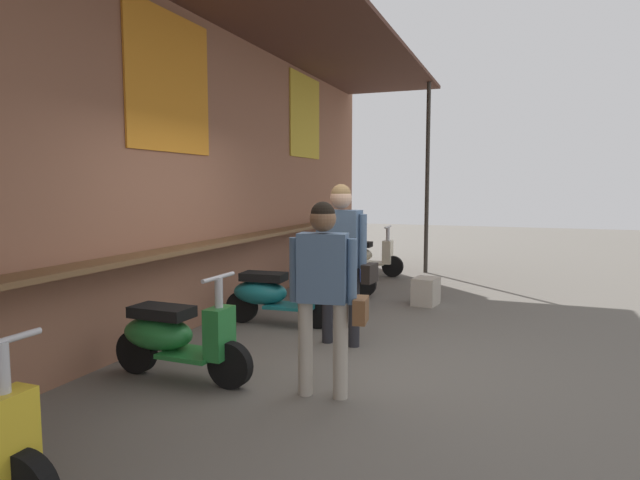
{
  "coord_description": "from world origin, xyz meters",
  "views": [
    {
      "loc": [
        -4.99,
        -1.79,
        1.71
      ],
      "look_at": [
        2.76,
        1.12,
        0.9
      ],
      "focal_mm": 30.46,
      "sensor_mm": 36.0,
      "label": 1
    }
  ],
  "objects_px": {
    "shopper_browsing": "(325,281)",
    "merchandise_crate": "(426,291)",
    "scooter_blue": "(328,270)",
    "scooter_green": "(173,336)",
    "scooter_cream": "(363,255)",
    "scooter_teal": "(273,294)",
    "shopper_with_handbag": "(342,247)"
  },
  "relations": [
    {
      "from": "scooter_teal",
      "to": "shopper_with_handbag",
      "type": "relative_size",
      "value": 0.81
    },
    {
      "from": "scooter_green",
      "to": "shopper_browsing",
      "type": "bearing_deg",
      "value": 5.68
    },
    {
      "from": "shopper_browsing",
      "to": "merchandise_crate",
      "type": "relative_size",
      "value": 3.95
    },
    {
      "from": "scooter_blue",
      "to": "shopper_browsing",
      "type": "xyz_separation_m",
      "value": [
        -3.97,
        -1.4,
        0.57
      ]
    },
    {
      "from": "scooter_teal",
      "to": "merchandise_crate",
      "type": "xyz_separation_m",
      "value": [
        1.81,
        -1.59,
        -0.19
      ]
    },
    {
      "from": "scooter_teal",
      "to": "shopper_browsing",
      "type": "distance_m",
      "value": 2.47
    },
    {
      "from": "shopper_with_handbag",
      "to": "merchandise_crate",
      "type": "xyz_separation_m",
      "value": [
        2.32,
        -0.52,
        -0.87
      ]
    },
    {
      "from": "scooter_teal",
      "to": "scooter_green",
      "type": "bearing_deg",
      "value": -94.01
    },
    {
      "from": "scooter_blue",
      "to": "merchandise_crate",
      "type": "bearing_deg",
      "value": -9.16
    },
    {
      "from": "scooter_teal",
      "to": "scooter_cream",
      "type": "xyz_separation_m",
      "value": [
        4.04,
        0.0,
        0.0
      ]
    },
    {
      "from": "scooter_blue",
      "to": "shopper_browsing",
      "type": "distance_m",
      "value": 4.25
    },
    {
      "from": "scooter_blue",
      "to": "merchandise_crate",
      "type": "relative_size",
      "value": 3.47
    },
    {
      "from": "scooter_green",
      "to": "scooter_blue",
      "type": "relative_size",
      "value": 1.0
    },
    {
      "from": "shopper_browsing",
      "to": "scooter_teal",
      "type": "bearing_deg",
      "value": 27.19
    },
    {
      "from": "shopper_browsing",
      "to": "scooter_blue",
      "type": "bearing_deg",
      "value": 10.94
    },
    {
      "from": "shopper_with_handbag",
      "to": "shopper_browsing",
      "type": "relative_size",
      "value": 1.09
    },
    {
      "from": "scooter_cream",
      "to": "shopper_with_handbag",
      "type": "distance_m",
      "value": 4.72
    },
    {
      "from": "scooter_green",
      "to": "shopper_browsing",
      "type": "xyz_separation_m",
      "value": [
        0.09,
        -1.4,
        0.57
      ]
    },
    {
      "from": "shopper_with_handbag",
      "to": "scooter_blue",
      "type": "bearing_deg",
      "value": 28.5
    },
    {
      "from": "scooter_blue",
      "to": "shopper_with_handbag",
      "type": "relative_size",
      "value": 0.81
    },
    {
      "from": "scooter_green",
      "to": "merchandise_crate",
      "type": "relative_size",
      "value": 3.48
    },
    {
      "from": "scooter_teal",
      "to": "scooter_blue",
      "type": "relative_size",
      "value": 1.0
    },
    {
      "from": "merchandise_crate",
      "to": "scooter_teal",
      "type": "bearing_deg",
      "value": 138.72
    },
    {
      "from": "scooter_blue",
      "to": "scooter_cream",
      "type": "bearing_deg",
      "value": 88.57
    },
    {
      "from": "scooter_teal",
      "to": "shopper_browsing",
      "type": "xyz_separation_m",
      "value": [
        -1.95,
        -1.4,
        0.57
      ]
    },
    {
      "from": "scooter_blue",
      "to": "scooter_green",
      "type": "bearing_deg",
      "value": -91.43
    },
    {
      "from": "scooter_green",
      "to": "scooter_blue",
      "type": "distance_m",
      "value": 4.06
    },
    {
      "from": "scooter_cream",
      "to": "merchandise_crate",
      "type": "bearing_deg",
      "value": -55.44
    },
    {
      "from": "scooter_teal",
      "to": "shopper_with_handbag",
      "type": "bearing_deg",
      "value": -29.46
    },
    {
      "from": "scooter_cream",
      "to": "shopper_browsing",
      "type": "distance_m",
      "value": 6.18
    },
    {
      "from": "scooter_cream",
      "to": "shopper_with_handbag",
      "type": "bearing_deg",
      "value": -77.64
    },
    {
      "from": "scooter_blue",
      "to": "shopper_with_handbag",
      "type": "distance_m",
      "value": 2.83
    }
  ]
}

